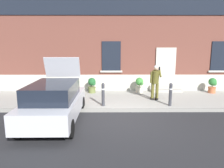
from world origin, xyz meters
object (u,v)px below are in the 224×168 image
at_px(bollard_far_left, 103,94).
at_px(hatchback_car_silver, 55,101).
at_px(planter_terracotta, 212,85).
at_px(person_on_phone, 155,80).
at_px(planter_charcoal, 44,85).
at_px(planter_olive, 92,85).
at_px(planter_cream, 140,85).
at_px(bollard_near_person, 170,93).

bearing_deg(bollard_far_left, hatchback_car_silver, -137.31).
bearing_deg(hatchback_car_silver, planter_terracotta, 27.76).
xyz_separation_m(hatchback_car_silver, person_on_phone, (4.24, 2.57, 0.35)).
distance_m(planter_charcoal, planter_olive, 2.72).
bearing_deg(planter_charcoal, planter_terracotta, 0.26).
relative_size(bollard_far_left, planter_olive, 1.22).
xyz_separation_m(hatchback_car_silver, planter_cream, (3.71, 4.26, -0.19)).
bearing_deg(planter_charcoal, planter_olive, 2.31).
distance_m(bollard_far_left, planter_cream, 3.33).
height_order(bollard_far_left, planter_terracotta, bollard_far_left).
distance_m(planter_charcoal, planter_terracotta, 9.55).
relative_size(person_on_phone, planter_cream, 2.03).
bearing_deg(hatchback_car_silver, person_on_phone, 31.19).
bearing_deg(bollard_near_person, planter_terracotta, 39.20).
relative_size(bollard_near_person, bollard_far_left, 1.00).
distance_m(bollard_near_person, person_on_phone, 1.18).
bearing_deg(planter_charcoal, planter_cream, 1.89).
height_order(planter_cream, planter_terracotta, same).
relative_size(hatchback_car_silver, bollard_far_left, 3.90).
bearing_deg(hatchback_car_silver, bollard_far_left, 42.69).
height_order(hatchback_car_silver, planter_olive, hatchback_car_silver).
relative_size(bollard_near_person, planter_olive, 1.22).
distance_m(bollard_near_person, bollard_far_left, 3.00).
xyz_separation_m(planter_olive, planter_cream, (2.71, 0.07, 0.00)).
bearing_deg(person_on_phone, planter_cream, 99.22).
bearing_deg(hatchback_car_silver, planter_charcoal, 112.83).
relative_size(planter_olive, planter_cream, 1.00).
xyz_separation_m(bollard_far_left, planter_charcoal, (-3.44, 2.49, -0.11)).
bearing_deg(planter_olive, planter_cream, 1.47).
bearing_deg(bollard_near_person, bollard_far_left, 180.00).
height_order(bollard_far_left, planter_charcoal, bollard_far_left).
distance_m(bollard_far_left, planter_terracotta, 6.62).
distance_m(person_on_phone, planter_olive, 3.67).
xyz_separation_m(bollard_near_person, planter_charcoal, (-6.45, 2.49, -0.11)).
xyz_separation_m(bollard_near_person, planter_olive, (-3.73, 2.60, -0.11)).
height_order(hatchback_car_silver, bollard_far_left, hatchback_car_silver).
relative_size(planter_cream, planter_terracotta, 1.00).
relative_size(hatchback_car_silver, planter_cream, 4.74).
height_order(person_on_phone, planter_olive, person_on_phone).
relative_size(planter_olive, planter_terracotta, 1.00).
bearing_deg(hatchback_car_silver, planter_cream, 48.94).
xyz_separation_m(planter_charcoal, planter_terracotta, (9.55, 0.04, 0.00)).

